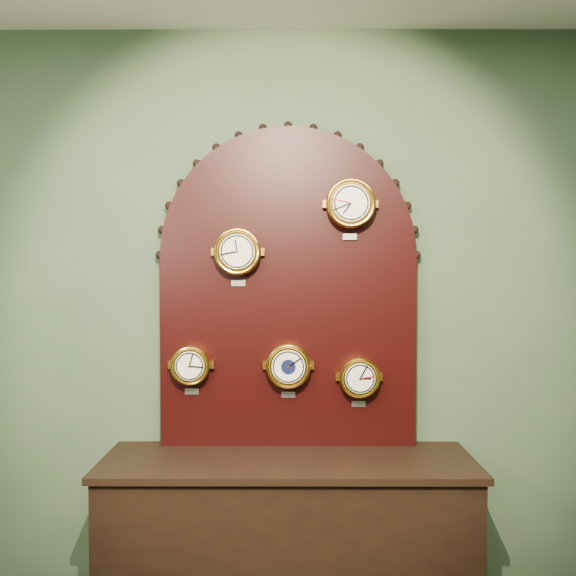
{
  "coord_description": "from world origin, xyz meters",
  "views": [
    {
      "loc": [
        0.01,
        -0.48,
        1.66
      ],
      "look_at": [
        0.0,
        2.25,
        1.58
      ],
      "focal_mm": 38.79,
      "sensor_mm": 36.0,
      "label": 1
    }
  ],
  "objects_px": {
    "shop_counter": "(288,555)",
    "display_board": "(288,277)",
    "barometer": "(288,366)",
    "arabic_clock": "(351,204)",
    "hygrometer": "(191,365)",
    "roman_clock": "(238,252)",
    "tide_clock": "(359,377)"
  },
  "relations": [
    {
      "from": "shop_counter",
      "to": "display_board",
      "type": "xyz_separation_m",
      "value": [
        0.0,
        0.22,
        1.23
      ]
    },
    {
      "from": "shop_counter",
      "to": "barometer",
      "type": "height_order",
      "value": "barometer"
    },
    {
      "from": "arabic_clock",
      "to": "hygrometer",
      "type": "xyz_separation_m",
      "value": [
        -0.74,
        0.0,
        -0.75
      ]
    },
    {
      "from": "shop_counter",
      "to": "roman_clock",
      "type": "relative_size",
      "value": 5.98
    },
    {
      "from": "hygrometer",
      "to": "arabic_clock",
      "type": "bearing_deg",
      "value": -0.09
    },
    {
      "from": "display_board",
      "to": "tide_clock",
      "type": "relative_size",
      "value": 6.41
    },
    {
      "from": "display_board",
      "to": "barometer",
      "type": "bearing_deg",
      "value": -88.89
    },
    {
      "from": "display_board",
      "to": "tide_clock",
      "type": "distance_m",
      "value": 0.57
    },
    {
      "from": "roman_clock",
      "to": "arabic_clock",
      "type": "relative_size",
      "value": 0.96
    },
    {
      "from": "roman_clock",
      "to": "tide_clock",
      "type": "distance_m",
      "value": 0.81
    },
    {
      "from": "arabic_clock",
      "to": "display_board",
      "type": "bearing_deg",
      "value": 166.95
    },
    {
      "from": "hygrometer",
      "to": "tide_clock",
      "type": "height_order",
      "value": "hygrometer"
    },
    {
      "from": "shop_counter",
      "to": "hygrometer",
      "type": "relative_size",
      "value": 6.84
    },
    {
      "from": "shop_counter",
      "to": "barometer",
      "type": "relative_size",
      "value": 6.17
    },
    {
      "from": "barometer",
      "to": "tide_clock",
      "type": "relative_size",
      "value": 1.09
    },
    {
      "from": "roman_clock",
      "to": "tide_clock",
      "type": "xyz_separation_m",
      "value": [
        0.56,
        0.0,
        -0.58
      ]
    },
    {
      "from": "roman_clock",
      "to": "hygrometer",
      "type": "xyz_separation_m",
      "value": [
        -0.22,
        0.0,
        -0.53
      ]
    },
    {
      "from": "tide_clock",
      "to": "barometer",
      "type": "bearing_deg",
      "value": -179.87
    },
    {
      "from": "barometer",
      "to": "shop_counter",
      "type": "bearing_deg",
      "value": -90.48
    },
    {
      "from": "tide_clock",
      "to": "shop_counter",
      "type": "bearing_deg",
      "value": -154.96
    },
    {
      "from": "arabic_clock",
      "to": "hygrometer",
      "type": "bearing_deg",
      "value": 179.91
    },
    {
      "from": "roman_clock",
      "to": "barometer",
      "type": "distance_m",
      "value": 0.58
    },
    {
      "from": "hygrometer",
      "to": "tide_clock",
      "type": "xyz_separation_m",
      "value": [
        0.78,
        -0.0,
        -0.06
      ]
    },
    {
      "from": "arabic_clock",
      "to": "barometer",
      "type": "bearing_deg",
      "value": 179.93
    },
    {
      "from": "shop_counter",
      "to": "display_board",
      "type": "bearing_deg",
      "value": 90.0
    },
    {
      "from": "arabic_clock",
      "to": "tide_clock",
      "type": "height_order",
      "value": "arabic_clock"
    },
    {
      "from": "shop_counter",
      "to": "arabic_clock",
      "type": "relative_size",
      "value": 5.76
    },
    {
      "from": "tide_clock",
      "to": "arabic_clock",
      "type": "bearing_deg",
      "value": -178.58
    },
    {
      "from": "display_board",
      "to": "roman_clock",
      "type": "bearing_deg",
      "value": -164.08
    },
    {
      "from": "display_board",
      "to": "tide_clock",
      "type": "xyz_separation_m",
      "value": [
        0.33,
        -0.07,
        -0.46
      ]
    },
    {
      "from": "barometer",
      "to": "tide_clock",
      "type": "bearing_deg",
      "value": 0.13
    },
    {
      "from": "shop_counter",
      "to": "tide_clock",
      "type": "bearing_deg",
      "value": 25.04
    }
  ]
}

